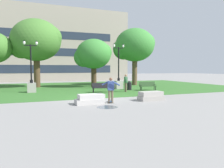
{
  "coord_description": "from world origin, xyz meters",
  "views": [
    {
      "loc": [
        -4.93,
        -15.81,
        2.31
      ],
      "look_at": [
        0.78,
        -1.4,
        1.2
      ],
      "focal_mm": 35.0,
      "sensor_mm": 36.0,
      "label": 1
    }
  ],
  "objects_px": {
    "trash_bin": "(129,85)",
    "skateboard": "(110,101)",
    "person_bystander_near_lawn": "(126,82)",
    "concrete_block_left": "(151,96)",
    "lamp_post_right": "(31,82)",
    "park_bench_near_left": "(101,87)",
    "park_bench_near_right": "(148,85)",
    "concrete_block_center": "(90,99)",
    "person_skateboarder": "(111,89)",
    "lamp_post_center": "(119,80)"
  },
  "relations": [
    {
      "from": "concrete_block_center",
      "to": "trash_bin",
      "type": "xyz_separation_m",
      "value": [
        6.39,
        7.27,
        0.2
      ]
    },
    {
      "from": "skateboard",
      "to": "lamp_post_right",
      "type": "height_order",
      "value": "lamp_post_right"
    },
    {
      "from": "lamp_post_right",
      "to": "person_bystander_near_lawn",
      "type": "height_order",
      "value": "lamp_post_right"
    },
    {
      "from": "park_bench_near_left",
      "to": "lamp_post_center",
      "type": "relative_size",
      "value": 0.37
    },
    {
      "from": "person_skateboarder",
      "to": "person_bystander_near_lawn",
      "type": "distance_m",
      "value": 7.08
    },
    {
      "from": "skateboard",
      "to": "lamp_post_right",
      "type": "distance_m",
      "value": 9.77
    },
    {
      "from": "skateboard",
      "to": "park_bench_near_right",
      "type": "relative_size",
      "value": 0.56
    },
    {
      "from": "concrete_block_center",
      "to": "skateboard",
      "type": "bearing_deg",
      "value": 5.83
    },
    {
      "from": "person_skateboarder",
      "to": "person_bystander_near_lawn",
      "type": "height_order",
      "value": "person_bystander_near_lawn"
    },
    {
      "from": "person_bystander_near_lawn",
      "to": "concrete_block_left",
      "type": "bearing_deg",
      "value": -97.04
    },
    {
      "from": "person_skateboarder",
      "to": "park_bench_near_left",
      "type": "distance_m",
      "value": 6.48
    },
    {
      "from": "park_bench_near_right",
      "to": "lamp_post_center",
      "type": "xyz_separation_m",
      "value": [
        -2.19,
        2.6,
        0.5
      ]
    },
    {
      "from": "lamp_post_center",
      "to": "lamp_post_right",
      "type": "relative_size",
      "value": 1.02
    },
    {
      "from": "trash_bin",
      "to": "person_bystander_near_lawn",
      "type": "xyz_separation_m",
      "value": [
        -1.12,
        -1.49,
        0.48
      ]
    },
    {
      "from": "concrete_block_center",
      "to": "trash_bin",
      "type": "height_order",
      "value": "trash_bin"
    },
    {
      "from": "concrete_block_center",
      "to": "person_skateboarder",
      "type": "xyz_separation_m",
      "value": [
        1.39,
        -0.14,
        0.67
      ]
    },
    {
      "from": "concrete_block_center",
      "to": "lamp_post_right",
      "type": "height_order",
      "value": "lamp_post_right"
    },
    {
      "from": "concrete_block_left",
      "to": "trash_bin",
      "type": "bearing_deg",
      "value": 75.84
    },
    {
      "from": "park_bench_near_right",
      "to": "trash_bin",
      "type": "xyz_separation_m",
      "value": [
        -1.61,
        1.06,
        -0.04
      ]
    },
    {
      "from": "lamp_post_center",
      "to": "trash_bin",
      "type": "relative_size",
      "value": 5.26
    },
    {
      "from": "skateboard",
      "to": "concrete_block_center",
      "type": "bearing_deg",
      "value": -174.17
    },
    {
      "from": "lamp_post_center",
      "to": "person_bystander_near_lawn",
      "type": "height_order",
      "value": "lamp_post_center"
    },
    {
      "from": "concrete_block_center",
      "to": "skateboard",
      "type": "xyz_separation_m",
      "value": [
        1.44,
        0.15,
        -0.22
      ]
    },
    {
      "from": "person_skateboarder",
      "to": "park_bench_near_left",
      "type": "height_order",
      "value": "person_skateboarder"
    },
    {
      "from": "concrete_block_left",
      "to": "lamp_post_center",
      "type": "bearing_deg",
      "value": 81.88
    },
    {
      "from": "trash_bin",
      "to": "person_bystander_near_lawn",
      "type": "relative_size",
      "value": 0.56
    },
    {
      "from": "park_bench_near_left",
      "to": "park_bench_near_right",
      "type": "distance_m",
      "value": 5.14
    },
    {
      "from": "skateboard",
      "to": "lamp_post_center",
      "type": "distance_m",
      "value": 9.76
    },
    {
      "from": "concrete_block_left",
      "to": "trash_bin",
      "type": "xyz_separation_m",
      "value": [
        1.84,
        7.3,
        0.2
      ]
    },
    {
      "from": "park_bench_near_right",
      "to": "person_bystander_near_lawn",
      "type": "xyz_separation_m",
      "value": [
        -2.73,
        -0.44,
        0.45
      ]
    },
    {
      "from": "concrete_block_center",
      "to": "lamp_post_right",
      "type": "relative_size",
      "value": 0.37
    },
    {
      "from": "skateboard",
      "to": "person_bystander_near_lawn",
      "type": "relative_size",
      "value": 0.61
    },
    {
      "from": "concrete_block_center",
      "to": "park_bench_near_right",
      "type": "relative_size",
      "value": 1.01
    },
    {
      "from": "concrete_block_left",
      "to": "park_bench_near_right",
      "type": "relative_size",
      "value": 0.98
    },
    {
      "from": "concrete_block_center",
      "to": "concrete_block_left",
      "type": "xyz_separation_m",
      "value": [
        4.55,
        -0.02,
        0.0
      ]
    },
    {
      "from": "concrete_block_center",
      "to": "park_bench_near_right",
      "type": "distance_m",
      "value": 10.13
    },
    {
      "from": "person_skateboarder",
      "to": "lamp_post_center",
      "type": "bearing_deg",
      "value": 63.7
    },
    {
      "from": "skateboard",
      "to": "park_bench_near_left",
      "type": "bearing_deg",
      "value": 76.64
    },
    {
      "from": "concrete_block_center",
      "to": "park_bench_near_left",
      "type": "relative_size",
      "value": 1.0
    },
    {
      "from": "concrete_block_center",
      "to": "lamp_post_center",
      "type": "xyz_separation_m",
      "value": [
        5.81,
        8.82,
        0.74
      ]
    },
    {
      "from": "concrete_block_center",
      "to": "concrete_block_left",
      "type": "height_order",
      "value": "same"
    },
    {
      "from": "trash_bin",
      "to": "concrete_block_center",
      "type": "bearing_deg",
      "value": -131.32
    },
    {
      "from": "person_skateboarder",
      "to": "person_bystander_near_lawn",
      "type": "xyz_separation_m",
      "value": [
        3.88,
        5.92,
        0.01
      ]
    },
    {
      "from": "concrete_block_left",
      "to": "person_skateboarder",
      "type": "relative_size",
      "value": 1.05
    },
    {
      "from": "concrete_block_center",
      "to": "person_skateboarder",
      "type": "relative_size",
      "value": 1.08
    },
    {
      "from": "concrete_block_center",
      "to": "skateboard",
      "type": "distance_m",
      "value": 1.46
    },
    {
      "from": "trash_bin",
      "to": "skateboard",
      "type": "bearing_deg",
      "value": -124.82
    },
    {
      "from": "person_bystander_near_lawn",
      "to": "lamp_post_right",
      "type": "bearing_deg",
      "value": 161.85
    },
    {
      "from": "park_bench_near_right",
      "to": "person_bystander_near_lawn",
      "type": "bearing_deg",
      "value": -170.95
    },
    {
      "from": "concrete_block_left",
      "to": "lamp_post_right",
      "type": "height_order",
      "value": "lamp_post_right"
    }
  ]
}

